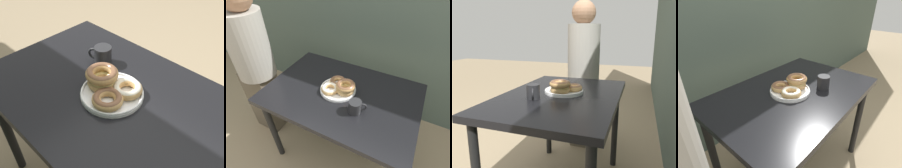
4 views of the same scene
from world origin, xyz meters
TOP-DOWN VIEW (x-y plane):
  - dining_table at (0.00, 0.36)m, footprint 1.10×0.74m
  - donut_plate at (-0.02, 0.36)m, footprint 0.29×0.27m
  - coffee_mug at (0.16, 0.23)m, footprint 0.11×0.08m

SIDE VIEW (x-z plane):
  - dining_table at x=0.00m, z-range 0.29..1.05m
  - donut_plate at x=-0.02m, z-range 0.75..0.85m
  - coffee_mug at x=0.16m, z-range 0.76..0.85m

